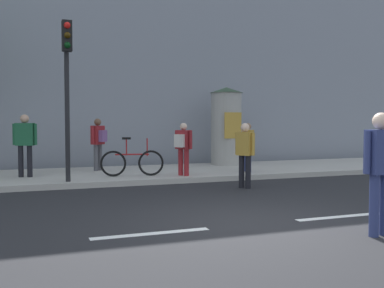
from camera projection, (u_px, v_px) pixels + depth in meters
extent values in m
plane|color=#232326|center=(254.00, 225.00, 7.18)|extent=(80.00, 80.00, 0.00)
cube|color=#B2ADA3|center=(145.00, 174.00, 13.72)|extent=(36.00, 4.00, 0.15)
cube|color=silver|center=(151.00, 234.00, 6.58)|extent=(1.80, 0.16, 0.01)
cube|color=silver|center=(341.00, 216.00, 7.78)|extent=(1.80, 0.16, 0.01)
cube|color=gray|center=(114.00, 44.00, 18.18)|extent=(36.00, 5.00, 9.71)
cylinder|color=black|center=(67.00, 117.00, 11.25)|extent=(0.12, 0.12, 3.26)
cube|color=black|center=(67.00, 36.00, 10.99)|extent=(0.24, 0.24, 0.75)
sphere|color=red|center=(67.00, 25.00, 10.85)|extent=(0.16, 0.16, 0.16)
sphere|color=#3C2906|center=(67.00, 35.00, 10.86)|extent=(0.16, 0.16, 0.16)
sphere|color=#07330F|center=(67.00, 45.00, 10.88)|extent=(0.16, 0.16, 0.16)
cylinder|color=#9E9B93|center=(226.00, 129.00, 15.86)|extent=(1.07, 1.07, 2.56)
cone|color=#334C33|center=(226.00, 90.00, 15.80)|extent=(1.18, 1.18, 0.20)
cube|color=#B78C33|center=(233.00, 125.00, 15.34)|extent=(0.64, 0.02, 0.90)
cylinder|color=navy|center=(374.00, 206.00, 6.39)|extent=(0.14, 0.14, 0.90)
cube|color=navy|center=(381.00, 152.00, 6.40)|extent=(0.42, 0.26, 0.64)
cylinder|color=navy|center=(367.00, 152.00, 6.30)|extent=(0.09, 0.09, 0.61)
sphere|color=beige|center=(381.00, 121.00, 6.38)|extent=(0.24, 0.24, 0.24)
cylinder|color=black|center=(242.00, 171.00, 11.26)|extent=(0.14, 0.14, 0.83)
cylinder|color=black|center=(248.00, 172.00, 11.13)|extent=(0.14, 0.14, 0.83)
cube|color=#B78C33|center=(245.00, 144.00, 11.16)|extent=(0.40, 0.46, 0.58)
cylinder|color=#B78C33|center=(237.00, 143.00, 11.32)|extent=(0.09, 0.09, 0.56)
cylinder|color=#B78C33|center=(253.00, 144.00, 11.00)|extent=(0.09, 0.09, 0.56)
sphere|color=beige|center=(245.00, 128.00, 11.14)|extent=(0.22, 0.22, 0.22)
cylinder|color=navy|center=(249.00, 160.00, 13.45)|extent=(0.14, 0.14, 0.75)
cylinder|color=navy|center=(247.00, 159.00, 13.69)|extent=(0.14, 0.14, 0.75)
cube|color=#B78C33|center=(248.00, 139.00, 13.54)|extent=(0.32, 0.51, 0.53)
cylinder|color=#B78C33|center=(251.00, 139.00, 13.26)|extent=(0.09, 0.09, 0.50)
cylinder|color=#B78C33|center=(245.00, 138.00, 13.82)|extent=(0.09, 0.09, 0.50)
sphere|color=#8C664C|center=(248.00, 126.00, 13.52)|extent=(0.20, 0.20, 0.20)
cylinder|color=black|center=(30.00, 161.00, 12.25)|extent=(0.14, 0.14, 0.87)
cylinder|color=black|center=(21.00, 161.00, 12.24)|extent=(0.14, 0.14, 0.87)
cube|color=#1E5938|center=(25.00, 134.00, 12.21)|extent=(0.53, 0.38, 0.62)
cylinder|color=#1E5938|center=(35.00, 134.00, 12.22)|extent=(0.09, 0.09, 0.59)
cylinder|color=#1E5938|center=(14.00, 134.00, 12.20)|extent=(0.09, 0.09, 0.59)
sphere|color=tan|center=(25.00, 119.00, 12.19)|extent=(0.24, 0.24, 0.24)
cube|color=silver|center=(27.00, 135.00, 12.39)|extent=(0.32, 0.24, 0.36)
cylinder|color=maroon|center=(181.00, 162.00, 12.65)|extent=(0.14, 0.14, 0.75)
cylinder|color=maroon|center=(186.00, 163.00, 12.53)|extent=(0.14, 0.14, 0.75)
cube|color=maroon|center=(184.00, 140.00, 12.56)|extent=(0.43, 0.48, 0.53)
cylinder|color=maroon|center=(177.00, 139.00, 12.71)|extent=(0.09, 0.09, 0.51)
cylinder|color=maroon|center=(191.00, 140.00, 12.41)|extent=(0.09, 0.09, 0.51)
sphere|color=beige|center=(183.00, 127.00, 12.54)|extent=(0.20, 0.20, 0.20)
cube|color=silver|center=(180.00, 141.00, 12.42)|extent=(0.29, 0.32, 0.36)
cylinder|color=#4C4C51|center=(100.00, 157.00, 14.03)|extent=(0.14, 0.14, 0.82)
cylinder|color=#4C4C51|center=(96.00, 158.00, 13.83)|extent=(0.14, 0.14, 0.82)
cube|color=maroon|center=(98.00, 135.00, 13.90)|extent=(0.47, 0.49, 0.58)
cylinder|color=maroon|center=(102.00, 135.00, 14.15)|extent=(0.09, 0.09, 0.55)
cylinder|color=maroon|center=(93.00, 135.00, 13.65)|extent=(0.09, 0.09, 0.55)
sphere|color=brown|center=(98.00, 122.00, 13.88)|extent=(0.22, 0.22, 0.22)
cube|color=#724C84|center=(103.00, 136.00, 13.83)|extent=(0.31, 0.32, 0.36)
torus|color=black|center=(113.00, 164.00, 12.38)|extent=(0.72, 0.19, 0.72)
torus|color=black|center=(151.00, 163.00, 12.57)|extent=(0.72, 0.19, 0.72)
cylinder|color=maroon|center=(132.00, 154.00, 12.46)|extent=(0.94, 0.21, 0.04)
cylinder|color=maroon|center=(126.00, 147.00, 12.43)|extent=(0.04, 0.04, 0.45)
cylinder|color=maroon|center=(147.00, 147.00, 12.53)|extent=(0.04, 0.04, 0.50)
cube|color=black|center=(126.00, 138.00, 12.41)|extent=(0.25, 0.14, 0.06)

